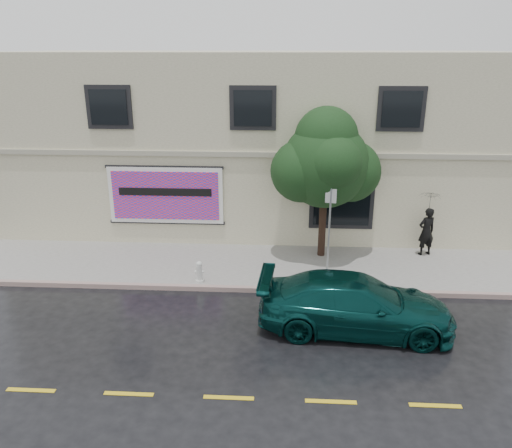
# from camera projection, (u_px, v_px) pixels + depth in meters

# --- Properties ---
(ground) EXTENTS (90.00, 90.00, 0.00)m
(ground) POSITION_uv_depth(u_px,v_px,m) (242.00, 316.00, 14.08)
(ground) COLOR black
(ground) RESTS_ON ground
(sidewalk) EXTENTS (20.00, 3.50, 0.15)m
(sidewalk) POSITION_uv_depth(u_px,v_px,m) (250.00, 266.00, 17.11)
(sidewalk) COLOR #9D9A94
(sidewalk) RESTS_ON ground
(curb) EXTENTS (20.00, 0.18, 0.16)m
(curb) POSITION_uv_depth(u_px,v_px,m) (246.00, 289.00, 15.47)
(curb) COLOR gray
(curb) RESTS_ON ground
(road_marking) EXTENTS (19.00, 0.12, 0.01)m
(road_marking) POSITION_uv_depth(u_px,v_px,m) (229.00, 398.00, 10.79)
(road_marking) COLOR gold
(road_marking) RESTS_ON ground
(building) EXTENTS (20.00, 8.12, 7.00)m
(building) POSITION_uv_depth(u_px,v_px,m) (259.00, 138.00, 21.37)
(building) COLOR beige
(building) RESTS_ON ground
(billboard) EXTENTS (4.30, 0.16, 2.20)m
(billboard) POSITION_uv_depth(u_px,v_px,m) (166.00, 195.00, 18.19)
(billboard) COLOR white
(billboard) RESTS_ON ground
(car) EXTENTS (5.25, 2.59, 1.49)m
(car) POSITION_uv_depth(u_px,v_px,m) (356.00, 304.00, 13.20)
(car) COLOR #083432
(car) RESTS_ON ground
(pedestrian) EXTENTS (0.74, 0.61, 1.74)m
(pedestrian) POSITION_uv_depth(u_px,v_px,m) (426.00, 231.00, 17.59)
(pedestrian) COLOR black
(pedestrian) RESTS_ON sidewalk
(umbrella) EXTENTS (1.15, 1.15, 0.64)m
(umbrella) POSITION_uv_depth(u_px,v_px,m) (430.00, 199.00, 17.19)
(umbrella) COLOR black
(umbrella) RESTS_ON pedestrian
(street_tree) EXTENTS (2.94, 2.94, 4.77)m
(street_tree) POSITION_uv_depth(u_px,v_px,m) (325.00, 165.00, 16.73)
(street_tree) COLOR black
(street_tree) RESTS_ON sidewalk
(fire_hydrant) EXTENTS (0.28, 0.27, 0.69)m
(fire_hydrant) POSITION_uv_depth(u_px,v_px,m) (199.00, 272.00, 15.69)
(fire_hydrant) COLOR silver
(fire_hydrant) RESTS_ON sidewalk
(sign_pole) EXTENTS (0.35, 0.08, 2.87)m
(sign_pole) POSITION_uv_depth(u_px,v_px,m) (330.00, 223.00, 16.00)
(sign_pole) COLOR #999DA2
(sign_pole) RESTS_ON sidewalk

